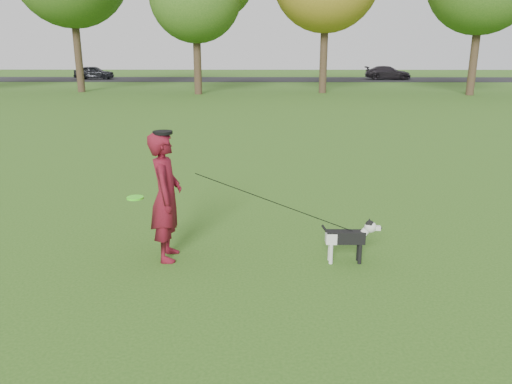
{
  "coord_description": "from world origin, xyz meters",
  "views": [
    {
      "loc": [
        0.06,
        -6.69,
        2.93
      ],
      "look_at": [
        -0.02,
        0.08,
        0.95
      ],
      "focal_mm": 35.0,
      "sensor_mm": 36.0,
      "label": 1
    }
  ],
  "objects_px": {
    "dog": "(350,236)",
    "car_left": "(94,72)",
    "car_right": "(388,73)",
    "man": "(166,197)"
  },
  "relations": [
    {
      "from": "man",
      "to": "car_right",
      "type": "xyz_separation_m",
      "value": [
        12.76,
        40.06,
        -0.3
      ]
    },
    {
      "from": "man",
      "to": "car_right",
      "type": "distance_m",
      "value": 42.04
    },
    {
      "from": "car_left",
      "to": "car_right",
      "type": "bearing_deg",
      "value": -93.84
    },
    {
      "from": "man",
      "to": "dog",
      "type": "bearing_deg",
      "value": -96.29
    },
    {
      "from": "dog",
      "to": "car_left",
      "type": "bearing_deg",
      "value": 112.5
    },
    {
      "from": "car_left",
      "to": "man",
      "type": "bearing_deg",
      "value": -164.49
    },
    {
      "from": "dog",
      "to": "car_right",
      "type": "bearing_deg",
      "value": 75.77
    },
    {
      "from": "car_right",
      "to": "dog",
      "type": "bearing_deg",
      "value": 170.47
    },
    {
      "from": "man",
      "to": "car_right",
      "type": "height_order",
      "value": "man"
    },
    {
      "from": "car_left",
      "to": "car_right",
      "type": "distance_m",
      "value": 26.83
    }
  ]
}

